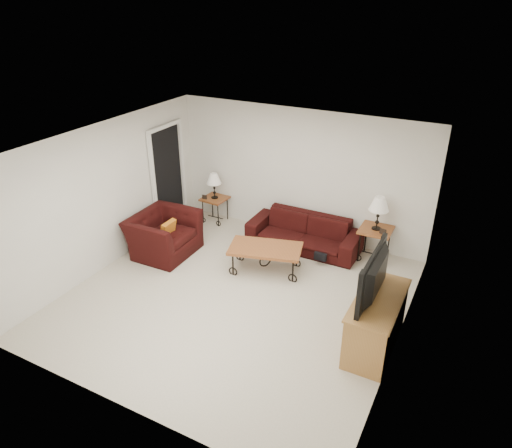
{
  "coord_description": "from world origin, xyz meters",
  "views": [
    {
      "loc": [
        3.13,
        -5.32,
        4.42
      ],
      "look_at": [
        0.0,
        0.7,
        1.0
      ],
      "focal_mm": 33.07,
      "sensor_mm": 36.0,
      "label": 1
    }
  ],
  "objects_px": {
    "coffee_table": "(265,259)",
    "tv_stand": "(376,323)",
    "sofa": "(304,233)",
    "side_table_right": "(374,244)",
    "lamp_right": "(378,213)",
    "television": "(381,277)",
    "side_table_left": "(215,209)",
    "armchair": "(164,234)",
    "lamp_left": "(214,186)",
    "backpack": "(323,252)"
  },
  "relations": [
    {
      "from": "lamp_left",
      "to": "side_table_left",
      "type": "bearing_deg",
      "value": 0.0
    },
    {
      "from": "tv_stand",
      "to": "sofa",
      "type": "bearing_deg",
      "value": 131.99
    },
    {
      "from": "side_table_right",
      "to": "backpack",
      "type": "bearing_deg",
      "value": -144.57
    },
    {
      "from": "lamp_right",
      "to": "tv_stand",
      "type": "xyz_separation_m",
      "value": [
        0.62,
        -2.29,
        -0.52
      ]
    },
    {
      "from": "tv_stand",
      "to": "television",
      "type": "bearing_deg",
      "value": 180.0
    },
    {
      "from": "tv_stand",
      "to": "backpack",
      "type": "distance_m",
      "value": 2.24
    },
    {
      "from": "side_table_left",
      "to": "side_table_right",
      "type": "bearing_deg",
      "value": 0.0
    },
    {
      "from": "sofa",
      "to": "side_table_left",
      "type": "relative_size",
      "value": 3.96
    },
    {
      "from": "side_table_left",
      "to": "backpack",
      "type": "xyz_separation_m",
      "value": [
        2.59,
        -0.55,
        -0.05
      ]
    },
    {
      "from": "sofa",
      "to": "armchair",
      "type": "bearing_deg",
      "value": -148.0
    },
    {
      "from": "tv_stand",
      "to": "backpack",
      "type": "bearing_deg",
      "value": 128.43
    },
    {
      "from": "lamp_right",
      "to": "television",
      "type": "distance_m",
      "value": 2.38
    },
    {
      "from": "side_table_left",
      "to": "side_table_right",
      "type": "height_order",
      "value": "side_table_right"
    },
    {
      "from": "armchair",
      "to": "television",
      "type": "bearing_deg",
      "value": -100.99
    },
    {
      "from": "lamp_left",
      "to": "television",
      "type": "distance_m",
      "value": 4.58
    },
    {
      "from": "lamp_left",
      "to": "television",
      "type": "relative_size",
      "value": 0.46
    },
    {
      "from": "lamp_right",
      "to": "armchair",
      "type": "bearing_deg",
      "value": -155.94
    },
    {
      "from": "backpack",
      "to": "lamp_right",
      "type": "bearing_deg",
      "value": 43.1
    },
    {
      "from": "side_table_left",
      "to": "tv_stand",
      "type": "bearing_deg",
      "value": -30.01
    },
    {
      "from": "sofa",
      "to": "side_table_right",
      "type": "height_order",
      "value": "sofa"
    },
    {
      "from": "coffee_table",
      "to": "armchair",
      "type": "distance_m",
      "value": 1.96
    },
    {
      "from": "tv_stand",
      "to": "backpack",
      "type": "height_order",
      "value": "tv_stand"
    },
    {
      "from": "armchair",
      "to": "television",
      "type": "distance_m",
      "value": 4.22
    },
    {
      "from": "lamp_left",
      "to": "tv_stand",
      "type": "bearing_deg",
      "value": -30.01
    },
    {
      "from": "coffee_table",
      "to": "television",
      "type": "xyz_separation_m",
      "value": [
        2.16,
        -1.04,
        0.88
      ]
    },
    {
      "from": "coffee_table",
      "to": "tv_stand",
      "type": "height_order",
      "value": "tv_stand"
    },
    {
      "from": "lamp_left",
      "to": "backpack",
      "type": "height_order",
      "value": "lamp_left"
    },
    {
      "from": "side_table_left",
      "to": "television",
      "type": "distance_m",
      "value": 4.65
    },
    {
      "from": "side_table_right",
      "to": "coffee_table",
      "type": "distance_m",
      "value": 2.0
    },
    {
      "from": "sofa",
      "to": "tv_stand",
      "type": "distance_m",
      "value": 2.85
    },
    {
      "from": "lamp_left",
      "to": "lamp_right",
      "type": "height_order",
      "value": "lamp_right"
    },
    {
      "from": "side_table_left",
      "to": "coffee_table",
      "type": "height_order",
      "value": "side_table_left"
    },
    {
      "from": "lamp_left",
      "to": "television",
      "type": "height_order",
      "value": "television"
    },
    {
      "from": "armchair",
      "to": "backpack",
      "type": "relative_size",
      "value": 2.64
    },
    {
      "from": "side_table_right",
      "to": "lamp_left",
      "type": "distance_m",
      "value": 3.39
    },
    {
      "from": "side_table_left",
      "to": "tv_stand",
      "type": "distance_m",
      "value": 4.59
    },
    {
      "from": "tv_stand",
      "to": "lamp_left",
      "type": "bearing_deg",
      "value": 149.99
    },
    {
      "from": "lamp_left",
      "to": "television",
      "type": "bearing_deg",
      "value": -30.14
    },
    {
      "from": "side_table_right",
      "to": "side_table_left",
      "type": "bearing_deg",
      "value": 180.0
    },
    {
      "from": "sofa",
      "to": "side_table_right",
      "type": "distance_m",
      "value": 1.3
    },
    {
      "from": "sofa",
      "to": "backpack",
      "type": "xyz_separation_m",
      "value": [
        0.52,
        -0.37,
        -0.09
      ]
    },
    {
      "from": "sofa",
      "to": "side_table_right",
      "type": "xyz_separation_m",
      "value": [
        1.28,
        0.18,
        -0.0
      ]
    },
    {
      "from": "lamp_left",
      "to": "coffee_table",
      "type": "xyz_separation_m",
      "value": [
        1.8,
        -1.26,
        -0.57
      ]
    },
    {
      "from": "lamp_right",
      "to": "tv_stand",
      "type": "distance_m",
      "value": 2.43
    },
    {
      "from": "coffee_table",
      "to": "tv_stand",
      "type": "relative_size",
      "value": 0.94
    },
    {
      "from": "side_table_left",
      "to": "armchair",
      "type": "bearing_deg",
      "value": -94.87
    },
    {
      "from": "side_table_right",
      "to": "tv_stand",
      "type": "height_order",
      "value": "tv_stand"
    },
    {
      "from": "lamp_left",
      "to": "lamp_right",
      "type": "xyz_separation_m",
      "value": [
        3.35,
        0.0,
        0.12
      ]
    },
    {
      "from": "coffee_table",
      "to": "tv_stand",
      "type": "distance_m",
      "value": 2.42
    },
    {
      "from": "side_table_right",
      "to": "armchair",
      "type": "distance_m",
      "value": 3.82
    }
  ]
}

